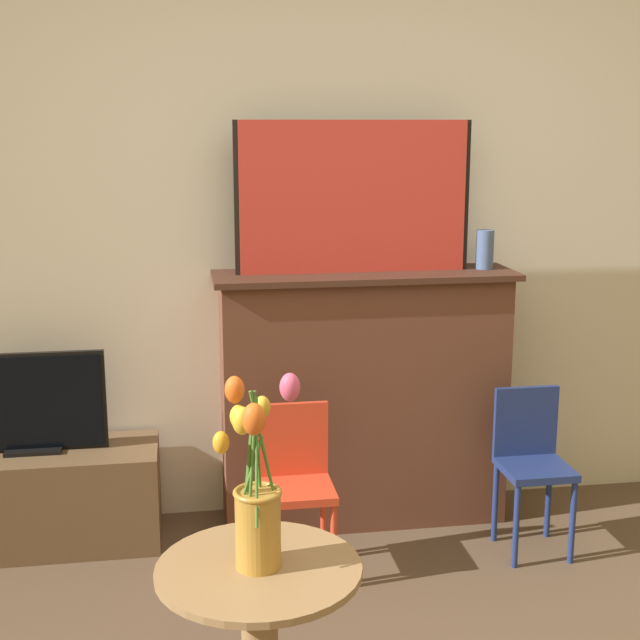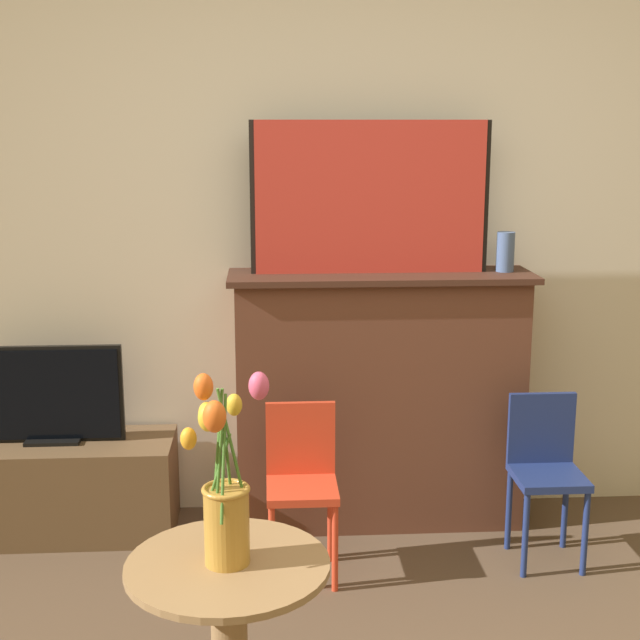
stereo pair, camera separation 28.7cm
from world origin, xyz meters
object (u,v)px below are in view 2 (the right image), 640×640
Objects in this scene: chair_red at (301,477)px; vase_tulips at (225,492)px; chair_blue at (545,465)px; tv_monitor at (51,396)px; painting at (370,197)px.

vase_tulips reaches higher than chair_red.
chair_blue is at bearing 3.51° from chair_red.
vase_tulips is (0.77, -1.43, 0.18)m from tv_monitor.
vase_tulips is (-0.24, -1.03, 0.39)m from chair_red.
tv_monitor reaches higher than chair_blue.
chair_red is (-0.30, -0.45, -1.01)m from painting.
chair_red is 0.96m from chair_blue.
chair_blue is at bearing 42.32° from vase_tulips.
painting is at bearing 149.23° from chair_blue.
vase_tulips is at bearing -102.99° from chair_red.
chair_blue is (1.96, -0.34, -0.21)m from tv_monitor.
chair_red is at bearing -176.49° from chair_blue.
chair_red is at bearing 77.01° from vase_tulips.
vase_tulips reaches higher than chair_blue.
tv_monitor is 0.89× the size of chair_blue.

